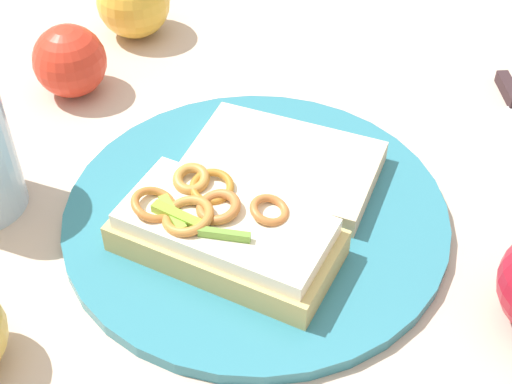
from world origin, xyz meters
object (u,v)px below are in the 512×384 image
(sandwich, at_px, (224,232))
(apple_1, at_px, (137,1))
(plate, at_px, (256,215))
(apple_3, at_px, (70,61))

(sandwich, relative_size, apple_1, 2.35)
(plate, xyz_separation_m, apple_1, (0.31, -0.00, 0.03))
(apple_1, distance_m, apple_3, 0.12)
(plate, relative_size, sandwich, 1.70)
(plate, bearing_deg, apple_1, -0.78)
(apple_1, xyz_separation_m, apple_3, (-0.08, 0.09, -0.00))
(plate, distance_m, apple_3, 0.25)
(apple_3, bearing_deg, sandwich, -169.67)
(plate, relative_size, apple_3, 4.41)
(apple_1, bearing_deg, sandwich, 172.64)
(sandwich, bearing_deg, plate, -92.34)
(apple_1, bearing_deg, apple_3, 129.64)
(apple_1, height_order, apple_3, apple_1)
(sandwich, bearing_deg, apple_1, -46.06)
(sandwich, height_order, apple_1, apple_1)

